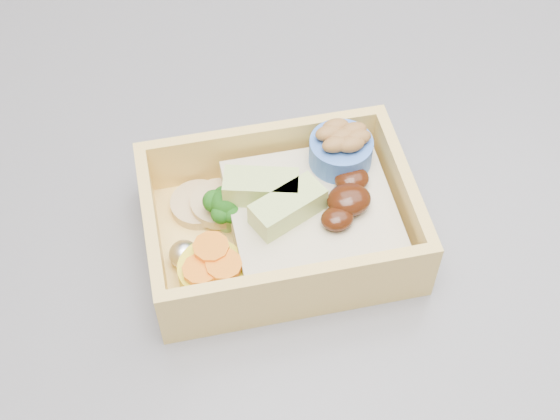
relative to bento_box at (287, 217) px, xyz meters
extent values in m
cube|color=#36353A|center=(-0.08, 0.06, -0.04)|extent=(1.24, 0.84, 0.04)
cube|color=#ECC261|center=(-0.01, 0.00, -0.02)|extent=(0.17, 0.13, 0.01)
cube|color=#ECC261|center=(0.00, 0.05, 0.01)|extent=(0.16, 0.02, 0.04)
cube|color=#ECC261|center=(-0.01, -0.06, 0.01)|extent=(0.16, 0.02, 0.04)
cube|color=#ECC261|center=(0.07, -0.01, 0.01)|extent=(0.01, 0.10, 0.04)
cube|color=#ECC261|center=(-0.08, 0.00, 0.01)|extent=(0.01, 0.10, 0.04)
cube|color=#BFB286|center=(0.01, 0.00, 0.00)|extent=(0.10, 0.10, 0.02)
ellipsoid|color=#331407|center=(0.03, -0.01, 0.02)|extent=(0.03, 0.02, 0.01)
ellipsoid|color=#331407|center=(0.04, 0.00, 0.02)|extent=(0.02, 0.02, 0.01)
ellipsoid|color=#331407|center=(0.02, -0.02, 0.02)|extent=(0.02, 0.02, 0.01)
cube|color=#B2CC6A|center=(0.00, -0.01, 0.02)|extent=(0.05, 0.03, 0.02)
cube|color=#B2CC6A|center=(-0.01, 0.01, 0.02)|extent=(0.05, 0.03, 0.02)
cylinder|color=#6F9751|center=(-0.04, 0.01, -0.01)|extent=(0.01, 0.01, 0.01)
sphere|color=#1B5914|center=(-0.04, 0.01, 0.01)|extent=(0.02, 0.02, 0.02)
sphere|color=#1B5914|center=(-0.03, 0.02, 0.01)|extent=(0.01, 0.01, 0.01)
sphere|color=#1B5914|center=(-0.04, 0.02, 0.01)|extent=(0.01, 0.01, 0.01)
sphere|color=#1B5914|center=(-0.03, 0.01, 0.01)|extent=(0.01, 0.01, 0.01)
sphere|color=#1B5914|center=(-0.04, 0.01, 0.01)|extent=(0.01, 0.01, 0.01)
sphere|color=#1B5914|center=(-0.03, 0.02, 0.01)|extent=(0.01, 0.01, 0.01)
cylinder|color=yellow|center=(-0.05, -0.03, 0.00)|extent=(0.04, 0.04, 0.02)
cylinder|color=orange|center=(-0.05, -0.02, 0.01)|extent=(0.02, 0.02, 0.00)
cylinder|color=orange|center=(-0.06, -0.03, 0.01)|extent=(0.02, 0.02, 0.00)
cylinder|color=orange|center=(-0.05, -0.03, 0.01)|extent=(0.02, 0.02, 0.00)
cylinder|color=orange|center=(-0.05, -0.02, 0.01)|extent=(0.02, 0.02, 0.00)
cylinder|color=tan|center=(-0.05, 0.03, -0.01)|extent=(0.04, 0.04, 0.01)
cylinder|color=tan|center=(-0.04, 0.03, -0.01)|extent=(0.04, 0.04, 0.01)
ellipsoid|color=silver|center=(-0.02, 0.04, -0.01)|extent=(0.02, 0.02, 0.02)
ellipsoid|color=silver|center=(-0.07, -0.01, -0.01)|extent=(0.02, 0.02, 0.02)
cylinder|color=#3B69CA|center=(0.04, 0.02, 0.02)|extent=(0.04, 0.04, 0.02)
ellipsoid|color=brown|center=(0.04, 0.02, 0.03)|extent=(0.02, 0.01, 0.01)
ellipsoid|color=brown|center=(0.05, 0.03, 0.03)|extent=(0.02, 0.01, 0.01)
ellipsoid|color=brown|center=(0.03, 0.03, 0.03)|extent=(0.02, 0.01, 0.01)
ellipsoid|color=brown|center=(0.04, 0.02, 0.03)|extent=(0.02, 0.01, 0.01)
ellipsoid|color=brown|center=(0.04, 0.02, 0.03)|extent=(0.02, 0.01, 0.01)
ellipsoid|color=brown|center=(0.05, 0.02, 0.03)|extent=(0.02, 0.01, 0.01)
ellipsoid|color=brown|center=(0.04, 0.03, 0.03)|extent=(0.02, 0.01, 0.01)
camera|label=1|loc=(-0.08, -0.27, 0.38)|focal=50.00mm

